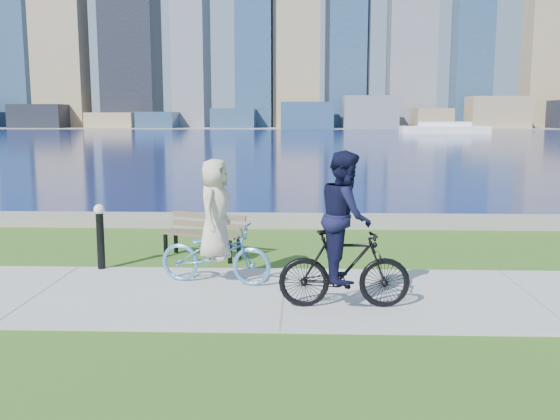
# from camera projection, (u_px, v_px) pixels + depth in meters

# --- Properties ---
(ground) EXTENTS (320.00, 320.00, 0.00)m
(ground) POSITION_uv_depth(u_px,v_px,m) (283.00, 296.00, 10.11)
(ground) COLOR #2F5817
(ground) RESTS_ON ground
(concrete_path) EXTENTS (80.00, 3.50, 0.02)m
(concrete_path) POSITION_uv_depth(u_px,v_px,m) (283.00, 295.00, 10.10)
(concrete_path) COLOR #9F9F9A
(concrete_path) RESTS_ON ground
(seawall) EXTENTS (90.00, 0.50, 0.35)m
(seawall) POSITION_uv_depth(u_px,v_px,m) (291.00, 221.00, 16.20)
(seawall) COLOR gray
(seawall) RESTS_ON ground
(bay_water) EXTENTS (320.00, 131.00, 0.01)m
(bay_water) POSITION_uv_depth(u_px,v_px,m) (300.00, 137.00, 81.22)
(bay_water) COLOR #0C174E
(bay_water) RESTS_ON ground
(far_shore) EXTENTS (320.00, 30.00, 0.12)m
(far_shore) POSITION_uv_depth(u_px,v_px,m) (301.00, 127.00, 138.51)
(far_shore) COLOR gray
(far_shore) RESTS_ON ground
(city_skyline) EXTENTS (176.69, 23.42, 76.00)m
(city_skyline) POSITION_uv_depth(u_px,v_px,m) (275.00, 26.00, 134.95)
(city_skyline) COLOR #8D7757
(city_skyline) RESTS_ON ground
(ferry_far) EXTENTS (13.30, 3.80, 1.81)m
(ferry_far) POSITION_uv_depth(u_px,v_px,m) (444.00, 129.00, 95.62)
(ferry_far) COLOR white
(ferry_far) RESTS_ON ground
(park_bench) EXTENTS (1.81, 1.17, 0.89)m
(park_bench) POSITION_uv_depth(u_px,v_px,m) (204.00, 231.00, 12.79)
(park_bench) COLOR black
(park_bench) RESTS_ON ground
(bollard_lamp) EXTENTS (0.20, 0.20, 1.26)m
(bollard_lamp) POSITION_uv_depth(u_px,v_px,m) (100.00, 232.00, 11.73)
(bollard_lamp) COLOR black
(bollard_lamp) RESTS_ON ground
(cyclist_woman) EXTENTS (1.08, 2.08, 2.16)m
(cyclist_woman) POSITION_uv_depth(u_px,v_px,m) (215.00, 238.00, 10.70)
(cyclist_woman) COLOR #5495CD
(cyclist_woman) RESTS_ON ground
(cyclist_man) EXTENTS (0.74, 1.98, 2.38)m
(cyclist_man) POSITION_uv_depth(u_px,v_px,m) (345.00, 243.00, 9.31)
(cyclist_man) COLOR black
(cyclist_man) RESTS_ON ground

